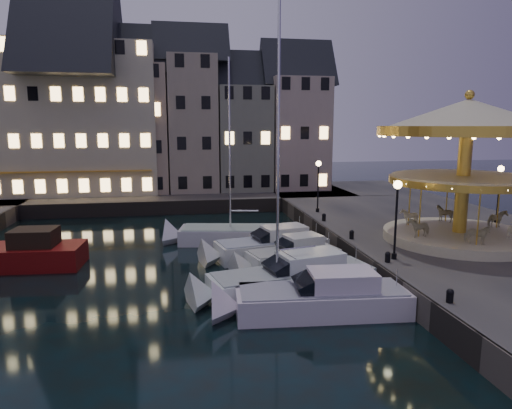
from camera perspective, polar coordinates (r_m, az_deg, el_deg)
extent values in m
plane|color=black|center=(22.58, 0.93, -11.57)|extent=(160.00, 160.00, 0.00)
cube|color=#474442|center=(32.99, 23.57, -4.31)|extent=(16.00, 56.00, 1.30)
cube|color=#474442|center=(49.42, -14.33, 0.68)|extent=(44.00, 12.00, 1.30)
cube|color=#47423A|center=(29.43, 10.35, -5.28)|extent=(0.15, 44.00, 1.30)
cube|color=#47423A|center=(43.38, -12.32, -0.48)|extent=(48.00, 0.15, 1.30)
cylinder|color=black|center=(25.26, 16.87, -6.19)|extent=(0.28, 0.28, 0.30)
cylinder|color=black|center=(24.85, 17.07, -2.30)|extent=(0.12, 0.12, 3.80)
sphere|color=#FFD18C|center=(24.51, 17.31, 2.39)|extent=(0.44, 0.44, 0.44)
cylinder|color=black|center=(37.48, 7.70, -0.70)|extent=(0.28, 0.28, 0.30)
cylinder|color=black|center=(37.21, 7.76, 1.96)|extent=(0.12, 0.12, 3.80)
sphere|color=#FFD18C|center=(36.99, 7.83, 5.10)|extent=(0.44, 0.44, 0.44)
cylinder|color=black|center=(36.99, 27.81, -1.89)|extent=(0.28, 0.28, 0.30)
cylinder|color=black|center=(36.71, 28.03, 0.78)|extent=(0.12, 0.12, 3.80)
sphere|color=#FFD18C|center=(36.49, 28.29, 3.96)|extent=(0.44, 0.44, 0.44)
cylinder|color=black|center=(20.01, 23.06, -10.65)|extent=(0.28, 0.28, 0.40)
sphere|color=black|center=(19.94, 23.11, -10.06)|extent=(0.30, 0.30, 0.30)
cylinder|color=black|center=(24.56, 16.14, -6.49)|extent=(0.28, 0.28, 0.40)
sphere|color=black|center=(24.50, 16.16, -5.99)|extent=(0.30, 0.30, 0.30)
cylinder|color=black|center=(28.98, 11.86, -3.83)|extent=(0.28, 0.28, 0.40)
sphere|color=black|center=(28.93, 11.87, -3.41)|extent=(0.30, 0.30, 0.30)
cylinder|color=black|center=(34.02, 8.48, -1.70)|extent=(0.28, 0.28, 0.40)
sphere|color=black|center=(33.98, 8.49, -1.34)|extent=(0.30, 0.30, 0.30)
cube|color=gray|center=(53.03, -27.02, 7.21)|extent=(5.00, 8.00, 11.00)
cube|color=slate|center=(51.68, -21.24, 8.13)|extent=(5.60, 8.00, 12.00)
cube|color=tan|center=(50.83, -14.50, 9.02)|extent=(6.20, 8.00, 13.00)
cube|color=gray|center=(50.69, -7.94, 9.80)|extent=(5.00, 8.00, 14.00)
cube|color=slate|center=(51.17, -1.73, 8.21)|extent=(5.60, 8.00, 11.00)
cube|color=#AB978A|center=(52.34, 4.92, 8.76)|extent=(6.20, 8.00, 12.00)
cube|color=beige|center=(51.66, -21.29, 9.79)|extent=(16.00, 9.00, 15.00)
cube|color=silver|center=(20.85, 8.18, -12.20)|extent=(7.72, 3.07, 1.30)
cube|color=gray|center=(20.61, 8.22, -10.47)|extent=(7.33, 2.84, 0.10)
cube|color=silver|center=(20.69, 10.73, -9.20)|extent=(3.00, 2.10, 0.80)
cube|color=black|center=(20.37, 6.57, -9.70)|extent=(1.39, 1.85, 0.98)
cube|color=silver|center=(23.24, 4.54, -9.78)|extent=(8.68, 4.22, 1.30)
cube|color=gray|center=(23.02, 4.57, -8.21)|extent=(8.23, 3.94, 0.10)
cube|color=silver|center=(23.34, 6.79, -6.88)|extent=(3.50, 2.49, 0.80)
cube|color=black|center=(22.64, 3.06, -7.62)|extent=(1.71, 1.98, 1.03)
cylinder|color=silver|center=(21.58, 2.78, 5.78)|extent=(0.14, 0.14, 11.23)
cube|color=silver|center=(26.84, 4.67, -7.06)|extent=(5.69, 3.32, 1.30)
cube|color=gray|center=(26.66, 4.69, -5.69)|extent=(5.39, 3.10, 0.10)
cube|color=silver|center=(26.85, 5.90, -4.64)|extent=(2.35, 2.00, 0.80)
cube|color=black|center=(26.37, 3.88, -5.10)|extent=(1.29, 1.63, 0.84)
cube|color=silver|center=(29.07, 1.99, -5.72)|extent=(7.38, 3.75, 1.30)
cube|color=gray|center=(28.89, 2.00, -4.44)|extent=(6.99, 3.50, 0.10)
cube|color=silver|center=(29.13, 3.53, -3.46)|extent=(2.98, 2.28, 0.80)
cube|color=black|center=(28.60, 0.96, -3.90)|extent=(1.50, 1.85, 0.95)
cube|color=silver|center=(32.47, -1.64, -4.05)|extent=(9.21, 4.17, 1.30)
cube|color=gray|center=(32.32, -1.65, -2.90)|extent=(8.74, 3.89, 0.10)
cylinder|color=silver|center=(31.60, -3.32, 7.71)|extent=(0.14, 0.14, 11.96)
cube|color=maroon|center=(30.52, -28.44, -5.97)|extent=(8.46, 3.38, 1.50)
cube|color=black|center=(29.70, -25.95, -3.80)|extent=(2.55, 2.14, 1.11)
cylinder|color=beige|center=(30.52, 24.01, -3.64)|extent=(8.93, 8.93, 0.56)
cylinder|color=gold|center=(29.92, 24.50, 3.35)|extent=(0.78, 0.78, 6.92)
cylinder|color=beige|center=(29.94, 24.49, 3.13)|extent=(8.26, 8.26, 0.20)
cylinder|color=gold|center=(29.96, 24.46, 2.75)|extent=(8.57, 8.57, 0.39)
cone|color=beige|center=(29.79, 25.00, 10.18)|extent=(10.26, 10.26, 1.79)
cylinder|color=gold|center=(29.78, 24.86, 8.36)|extent=(10.26, 10.26, 0.56)
sphere|color=gold|center=(29.83, 25.15, 12.31)|extent=(0.56, 0.56, 0.56)
imported|color=beige|center=(32.80, 27.57, -1.52)|extent=(1.86, 1.35, 1.12)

